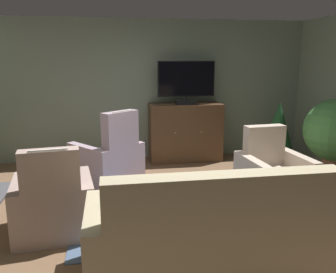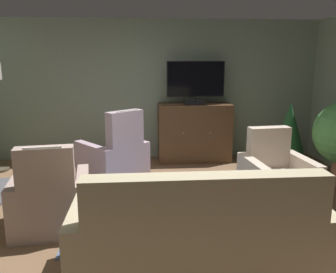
{
  "view_description": "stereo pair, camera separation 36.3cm",
  "coord_description": "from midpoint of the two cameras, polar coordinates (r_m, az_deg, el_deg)",
  "views": [
    {
      "loc": [
        -0.68,
        -3.97,
        1.94
      ],
      "look_at": [
        0.05,
        0.45,
        0.93
      ],
      "focal_mm": 38.39,
      "sensor_mm": 36.0,
      "label": 1
    },
    {
      "loc": [
        -0.32,
        -4.02,
        1.94
      ],
      "look_at": [
        0.05,
        0.45,
        0.93
      ],
      "focal_mm": 38.39,
      "sensor_mm": 36.0,
      "label": 2
    }
  ],
  "objects": [
    {
      "name": "tv_remote",
      "position": [
        4.4,
        4.77,
        -7.59
      ],
      "size": [
        0.17,
        0.06,
        0.02
      ],
      "primitive_type": "cube",
      "rotation": [
        0.0,
        0.0,
        6.2
      ],
      "color": "black",
      "rests_on": "coffee_table"
    },
    {
      "name": "potted_plant_leafy_by_curtain",
      "position": [
        6.65,
        20.15,
        0.65
      ],
      "size": [
        0.54,
        0.54,
        1.15
      ],
      "color": "#99664C",
      "rests_on": "ground_plane"
    },
    {
      "name": "tv_cabinet",
      "position": [
        6.74,
        5.73,
        0.44
      ],
      "size": [
        1.34,
        0.56,
        1.07
      ],
      "color": "#352315",
      "rests_on": "ground_plane"
    },
    {
      "name": "coffee_table",
      "position": [
        4.5,
        3.67,
        -7.88
      ],
      "size": [
        1.06,
        0.57,
        0.41
      ],
      "color": "#422B19",
      "rests_on": "ground_plane"
    },
    {
      "name": "rug_central",
      "position": [
        4.6,
        4.02,
        -12.18
      ],
      "size": [
        2.63,
        1.87,
        0.01
      ],
      "primitive_type": "cube",
      "color": "slate",
      "rests_on": "ground_plane"
    },
    {
      "name": "television",
      "position": [
        6.55,
        6.01,
        8.67
      ],
      "size": [
        1.04,
        0.2,
        0.78
      ],
      "color": "black",
      "rests_on": "tv_cabinet"
    },
    {
      "name": "cat",
      "position": [
        5.36,
        -16.35,
        -7.92
      ],
      "size": [
        0.64,
        0.38,
        0.21
      ],
      "color": "tan",
      "rests_on": "ground_plane"
    },
    {
      "name": "wall_back",
      "position": [
        6.88,
        -0.6,
        7.39
      ],
      "size": [
        6.8,
        0.1,
        2.61
      ],
      "primitive_type": "cube",
      "color": "gray",
      "rests_on": "ground_plane"
    },
    {
      "name": "armchair_facing_sofa",
      "position": [
        5.08,
        18.76,
        -6.6
      ],
      "size": [
        0.91,
        0.91,
        0.98
      ],
      "color": "#C6B29E",
      "rests_on": "ground_plane"
    },
    {
      "name": "folded_newspaper",
      "position": [
        4.54,
        2.72,
        -6.98
      ],
      "size": [
        0.31,
        0.23,
        0.01
      ],
      "primitive_type": "cube",
      "rotation": [
        0.0,
        0.0,
        0.05
      ],
      "color": "silver",
      "rests_on": "coffee_table"
    },
    {
      "name": "ground_plane",
      "position": [
        4.48,
        2.17,
        -13.25
      ],
      "size": [
        6.8,
        6.17,
        0.04
      ],
      "primitive_type": "cube",
      "color": "brown"
    },
    {
      "name": "sofa_floral",
      "position": [
        3.31,
        8.24,
        -16.19
      ],
      "size": [
        2.21,
        0.93,
        1.06
      ],
      "color": "tan",
      "rests_on": "ground_plane"
    },
    {
      "name": "armchair_by_fireplace",
      "position": [
        5.74,
        -6.68,
        -3.52
      ],
      "size": [
        1.21,
        1.22,
        1.16
      ],
      "color": "#AD93A3",
      "rests_on": "ground_plane"
    },
    {
      "name": "armchair_near_window",
      "position": [
        4.26,
        -15.76,
        -10.01
      ],
      "size": [
        0.94,
        0.92,
        1.05
      ],
      "color": "#A3897F",
      "rests_on": "ground_plane"
    }
  ]
}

